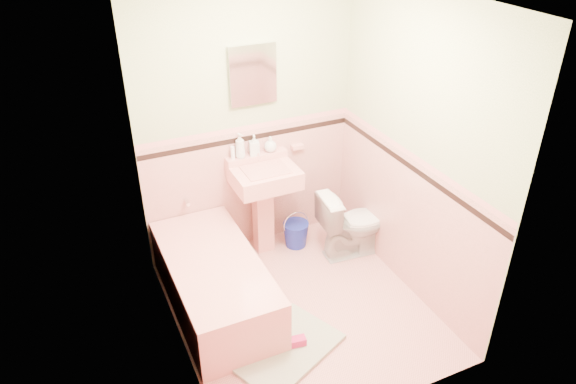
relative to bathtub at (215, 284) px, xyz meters
name	(u,v)px	position (x,y,z in m)	size (l,w,h in m)	color
floor	(300,308)	(0.63, -0.33, -0.23)	(2.20, 2.20, 0.00)	pink
wall_back	(248,124)	(0.63, 0.77, 1.02)	(2.50, 2.50, 0.00)	beige
wall_front	(388,263)	(0.63, -1.43, 1.02)	(2.50, 2.50, 0.00)	beige
wall_left	(166,209)	(-0.37, -0.33, 1.02)	(2.50, 2.50, 0.00)	beige
wall_right	(415,153)	(1.63, -0.33, 1.02)	(2.50, 2.50, 0.00)	beige
wainscot_back	(251,188)	(0.63, 0.76, 0.38)	(2.00, 2.00, 0.00)	#ECA29E
wainscot_front	(377,344)	(0.63, -1.42, 0.38)	(2.00, 2.00, 0.00)	#ECA29E
wainscot_left	(178,285)	(-0.36, -0.33, 0.38)	(2.20, 2.20, 0.00)	#ECA29E
wainscot_right	(405,221)	(1.62, -0.33, 0.38)	(2.20, 2.20, 0.00)	#ECA29E
accent_back	(249,138)	(0.63, 0.75, 0.90)	(2.00, 2.00, 0.00)	black
accent_front	(384,279)	(0.63, -1.41, 0.90)	(2.00, 2.00, 0.00)	black
accent_left	(171,224)	(-0.35, -0.33, 0.89)	(2.20, 2.20, 0.00)	black
accent_right	(412,168)	(1.61, -0.33, 0.89)	(2.20, 2.20, 0.00)	black
cap_back	(249,128)	(0.63, 0.75, 0.99)	(2.00, 2.00, 0.00)	pink
cap_front	(385,265)	(0.63, -1.41, 0.99)	(2.00, 2.00, 0.00)	pink
cap_left	(170,212)	(-0.35, -0.33, 1.00)	(2.20, 2.20, 0.00)	pink
cap_right	(413,156)	(1.61, -0.33, 1.00)	(2.20, 2.20, 0.00)	pink
bathtub	(215,284)	(0.00, 0.00, 0.00)	(0.70, 1.50, 0.45)	pink
tub_faucet	(187,202)	(0.00, 0.72, 0.41)	(0.04, 0.04, 0.12)	silver
sink	(265,212)	(0.68, 0.53, 0.23)	(0.58, 0.48, 0.91)	pink
sink_faucet	(258,158)	(0.68, 0.67, 0.72)	(0.02, 0.02, 0.10)	silver
medicine_cabinet	(253,75)	(0.68, 0.74, 1.47)	(0.41, 0.04, 0.51)	white
soap_dish	(297,147)	(1.10, 0.73, 0.72)	(0.11, 0.07, 0.04)	pink
soap_bottle_left	(240,146)	(0.53, 0.71, 0.86)	(0.09, 0.09, 0.23)	#B2B2B2
soap_bottle_mid	(254,145)	(0.66, 0.71, 0.84)	(0.09, 0.09, 0.19)	#B2B2B2
soap_bottle_right	(270,144)	(0.82, 0.71, 0.82)	(0.11, 0.11, 0.15)	#B2B2B2
tube	(233,153)	(0.45, 0.71, 0.80)	(0.04, 0.04, 0.12)	white
toilet	(353,223)	(1.42, 0.18, 0.11)	(0.37, 0.65, 0.67)	white
bucket	(296,234)	(0.99, 0.51, -0.10)	(0.25, 0.25, 0.25)	#172595
bath_mat	(285,349)	(0.31, -0.71, -0.21)	(0.84, 0.56, 0.03)	gray
shoe	(296,342)	(0.40, -0.72, -0.16)	(0.16, 0.07, 0.06)	#BF1E59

